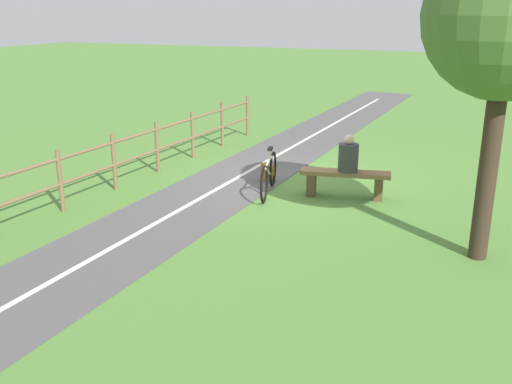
% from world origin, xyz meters
% --- Properties ---
extents(ground_plane, '(80.00, 80.00, 0.00)m').
position_xyz_m(ground_plane, '(0.00, 0.00, 0.00)').
color(ground_plane, '#548438').
extents(paved_path, '(3.62, 36.05, 0.02)m').
position_xyz_m(paved_path, '(1.35, 4.00, 0.01)').
color(paved_path, '#565454').
rests_on(paved_path, ground_plane).
extents(path_centre_line, '(1.57, 31.97, 0.00)m').
position_xyz_m(path_centre_line, '(1.35, 4.00, 0.02)').
color(path_centre_line, silver).
rests_on(path_centre_line, paved_path).
extents(bench, '(1.74, 0.66, 0.51)m').
position_xyz_m(bench, '(-1.24, 0.67, 0.35)').
color(bench, brown).
rests_on(bench, ground_plane).
extents(person_seated, '(0.44, 0.44, 0.71)m').
position_xyz_m(person_seated, '(-1.28, 0.66, 0.81)').
color(person_seated, '#38383D').
rests_on(person_seated, bench).
extents(bicycle, '(0.44, 1.77, 0.89)m').
position_xyz_m(bicycle, '(0.17, 1.05, 0.38)').
color(bicycle, black).
rests_on(bicycle, ground_plane).
extents(backpack, '(0.34, 0.33, 0.37)m').
position_xyz_m(backpack, '(0.51, 0.25, 0.18)').
color(backpack, olive).
rests_on(backpack, ground_plane).
extents(fence_roadside, '(0.92, 13.00, 1.13)m').
position_xyz_m(fence_roadside, '(3.14, 2.71, 0.66)').
color(fence_roadside, brown).
rests_on(fence_roadside, ground_plane).
extents(tree_far_right, '(2.20, 2.20, 4.48)m').
position_xyz_m(tree_far_right, '(-3.74, 2.66, 3.35)').
color(tree_far_right, '#38281E').
rests_on(tree_far_right, ground_plane).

